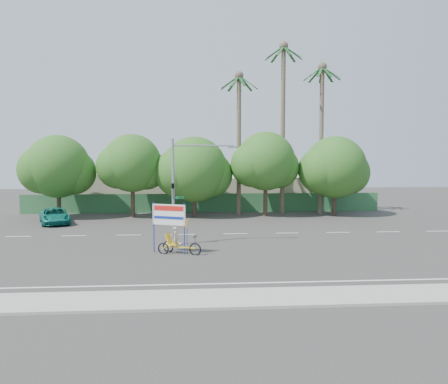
{
  "coord_description": "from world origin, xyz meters",
  "views": [
    {
      "loc": [
        -1.27,
        -24.65,
        5.68
      ],
      "look_at": [
        0.84,
        3.93,
        3.5
      ],
      "focal_mm": 35.0,
      "sensor_mm": 36.0,
      "label": 1
    }
  ],
  "objects": [
    {
      "name": "traffic_signal",
      "position": [
        -2.2,
        3.98,
        2.92
      ],
      "size": [
        4.72,
        1.1,
        7.0
      ],
      "color": "gray",
      "rests_on": "ground"
    },
    {
      "name": "palm_mid",
      "position": [
        12.0,
        19.5,
        9.4
      ],
      "size": [
        3.73,
        3.79,
        15.45
      ],
      "color": "#70604C",
      "rests_on": "ground"
    },
    {
      "name": "fence",
      "position": [
        0.0,
        21.5,
        1.0
      ],
      "size": [
        38.0,
        0.08,
        2.0
      ],
      "primitive_type": "cube",
      "color": "#336B3D",
      "rests_on": "ground"
    },
    {
      "name": "tree_far_left",
      "position": [
        -14.05,
        18.0,
        4.76
      ],
      "size": [
        7.14,
        6.0,
        7.96
      ],
      "color": "#473828",
      "rests_on": "ground"
    },
    {
      "name": "tree_far_right",
      "position": [
        12.95,
        18.0,
        4.64
      ],
      "size": [
        7.38,
        6.2,
        7.94
      ],
      "color": "#473828",
      "rests_on": "ground"
    },
    {
      "name": "tree_center",
      "position": [
        -1.05,
        18.0,
        4.47
      ],
      "size": [
        7.62,
        6.4,
        7.85
      ],
      "color": "#473828",
      "rests_on": "ground"
    },
    {
      "name": "building_left",
      "position": [
        -10.0,
        26.0,
        2.0
      ],
      "size": [
        12.0,
        8.0,
        4.0
      ],
      "primitive_type": "cube",
      "color": "#B9AC93",
      "rests_on": "ground"
    },
    {
      "name": "pickup_truck",
      "position": [
        -13.27,
        14.23,
        0.69
      ],
      "size": [
        3.94,
        5.46,
        1.38
      ],
      "primitive_type": "imported",
      "rotation": [
        0.0,
        0.0,
        0.37
      ],
      "color": "#0F6F62",
      "rests_on": "ground"
    },
    {
      "name": "palm_tall",
      "position": [
        8.0,
        19.5,
        10.46
      ],
      "size": [
        3.73,
        3.79,
        17.45
      ],
      "color": "#70604C",
      "rests_on": "ground"
    },
    {
      "name": "ground",
      "position": [
        0.0,
        0.0,
        0.0
      ],
      "size": [
        120.0,
        120.0,
        0.0
      ],
      "primitive_type": "plane",
      "color": "#33302D",
      "rests_on": "ground"
    },
    {
      "name": "trike_billboard",
      "position": [
        -2.39,
        1.42,
        1.25
      ],
      "size": [
        2.93,
        1.49,
        3.11
      ],
      "rotation": [
        0.0,
        0.0,
        -0.41
      ],
      "color": "black",
      "rests_on": "ground"
    },
    {
      "name": "building_right",
      "position": [
        8.0,
        26.0,
        1.8
      ],
      "size": [
        14.0,
        8.0,
        3.6
      ],
      "primitive_type": "cube",
      "color": "#B9AC93",
      "rests_on": "ground"
    },
    {
      "name": "palm_short",
      "position": [
        3.5,
        19.5,
        8.86
      ],
      "size": [
        3.73,
        3.79,
        14.45
      ],
      "color": "#70604C",
      "rests_on": "ground"
    },
    {
      "name": "tree_left",
      "position": [
        -7.05,
        18.0,
        5.06
      ],
      "size": [
        6.66,
        5.6,
        8.07
      ],
      "color": "#473828",
      "rests_on": "ground"
    },
    {
      "name": "sidewalk_near",
      "position": [
        0.0,
        -7.5,
        0.06
      ],
      "size": [
        50.0,
        2.4,
        0.12
      ],
      "primitive_type": "cube",
      "color": "gray",
      "rests_on": "ground"
    },
    {
      "name": "tree_right",
      "position": [
        5.95,
        18.0,
        5.24
      ],
      "size": [
        6.9,
        5.8,
        8.36
      ],
      "color": "#473828",
      "rests_on": "ground"
    }
  ]
}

